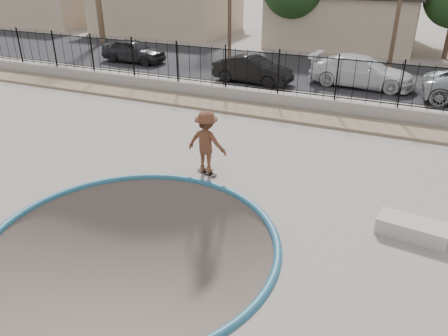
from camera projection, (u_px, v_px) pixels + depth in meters
ground at (286, 117)px, 21.40m from camera, size 120.00×120.00×2.20m
bowl_pit at (132, 244)px, 10.24m from camera, size 6.84×6.84×1.80m
coping_ring at (132, 244)px, 10.24m from camera, size 7.04×7.04×0.20m
rock_strip at (269, 112)px, 18.59m from camera, size 42.00×1.60×0.11m
retaining_wall at (277, 99)px, 19.39m from camera, size 42.00×0.45×0.60m
fence at (279, 73)px, 18.86m from camera, size 40.00×0.04×1.80m
street at (312, 72)px, 25.02m from camera, size 90.00×8.00×0.04m
house_west_far at (50, 1)px, 42.02m from camera, size 10.60×8.60×3.90m
house_west at (167, 7)px, 37.35m from camera, size 11.60×8.60×3.90m
house_center at (345, 16)px, 31.96m from camera, size 10.60×8.60×3.90m
skater at (207, 145)px, 13.08m from camera, size 1.26×0.74×1.93m
skateboard at (207, 172)px, 13.48m from camera, size 0.73×0.39×0.06m
concrete_ledge at (412, 229)px, 10.46m from camera, size 1.67×0.89×0.40m
car_a at (133, 51)px, 26.92m from camera, size 4.11×1.74×1.39m
car_b at (253, 70)px, 22.58m from camera, size 4.24×1.83×1.36m
car_c at (361, 71)px, 21.98m from camera, size 5.31×2.47×1.50m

